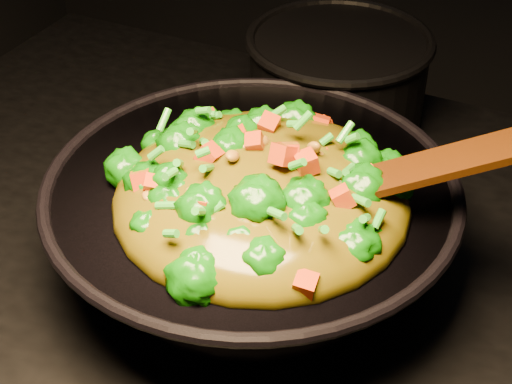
% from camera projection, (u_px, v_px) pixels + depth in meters
% --- Properties ---
extents(wok, '(0.51, 0.51, 0.11)m').
position_uv_depth(wok, '(252.00, 229.00, 0.80)').
color(wok, black).
rests_on(wok, stovetop).
extents(stir_fry, '(0.34, 0.34, 0.10)m').
position_uv_depth(stir_fry, '(262.00, 161.00, 0.72)').
color(stir_fry, '#126A07').
rests_on(stir_fry, wok).
extents(spatula, '(0.27, 0.14, 0.12)m').
position_uv_depth(spatula, '(405.00, 173.00, 0.70)').
color(spatula, '#3D1C08').
rests_on(spatula, wok).
extents(back_pot, '(0.25, 0.25, 0.13)m').
position_uv_depth(back_pot, '(337.00, 81.00, 1.03)').
color(back_pot, black).
rests_on(back_pot, stovetop).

